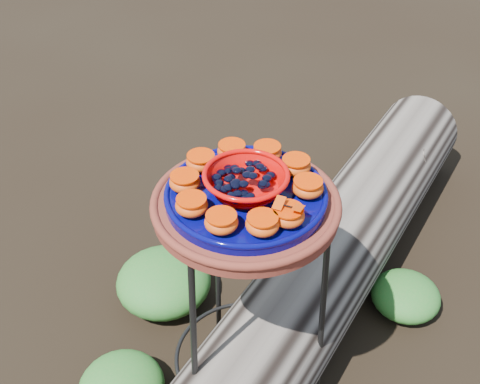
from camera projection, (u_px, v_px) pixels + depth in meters
name	position (u px, v px, depth m)	size (l,w,h in m)	color
plant_stand	(245.00, 311.00, 1.63)	(0.44, 0.44, 0.70)	black
terracotta_saucer	(246.00, 206.00, 1.40)	(0.43, 0.43, 0.04)	maroon
cobalt_plate	(246.00, 196.00, 1.38)	(0.37, 0.37, 0.02)	#050043
red_bowl	(246.00, 183.00, 1.36)	(0.19, 0.19, 0.05)	red
glass_gems	(246.00, 169.00, 1.33)	(0.14, 0.14, 0.02)	black
orange_half_0	(288.00, 216.00, 1.27)	(0.07, 0.07, 0.04)	#CF430F
orange_half_1	(308.00, 188.00, 1.35)	(0.07, 0.07, 0.04)	#CF430F
orange_half_2	(296.00, 166.00, 1.42)	(0.07, 0.07, 0.04)	#CF430F
orange_half_3	(267.00, 153.00, 1.46)	(0.07, 0.07, 0.04)	#CF430F
orange_half_4	(232.00, 151.00, 1.47)	(0.07, 0.07, 0.04)	#CF430F
orange_half_5	(201.00, 162.00, 1.43)	(0.07, 0.07, 0.04)	#CF430F
orange_half_6	(185.00, 182.00, 1.37)	(0.07, 0.07, 0.04)	#CF430F
orange_half_7	(192.00, 205.00, 1.30)	(0.07, 0.07, 0.04)	#CF430F
orange_half_8	(221.00, 222.00, 1.26)	(0.07, 0.07, 0.04)	#CF430F
orange_half_9	(262.00, 224.00, 1.25)	(0.07, 0.07, 0.04)	#CF430F
butterfly	(289.00, 206.00, 1.26)	(0.08, 0.05, 0.01)	#DF3D05
driftwood_log	(342.00, 243.00, 2.11)	(1.75, 0.46, 0.33)	black
foliage_right	(406.00, 295.00, 2.06)	(0.24, 0.24, 0.12)	#207024
foliage_back	(164.00, 280.00, 2.08)	(0.33, 0.33, 0.16)	#207024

